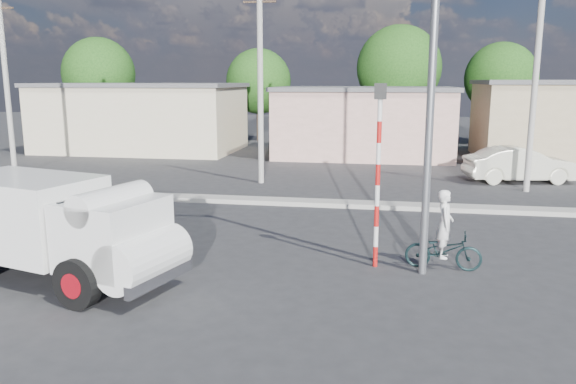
% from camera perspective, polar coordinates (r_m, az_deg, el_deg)
% --- Properties ---
extents(ground_plane, '(120.00, 120.00, 0.00)m').
position_cam_1_polar(ground_plane, '(12.91, -5.86, -8.83)').
color(ground_plane, '#2C2C2F').
rests_on(ground_plane, ground).
extents(median, '(40.00, 0.80, 0.16)m').
position_cam_1_polar(median, '(20.40, 0.27, -1.00)').
color(median, '#99968E').
rests_on(median, ground).
extents(truck, '(5.92, 3.42, 2.31)m').
position_cam_1_polar(truck, '(13.31, -22.19, -3.25)').
color(truck, black).
rests_on(truck, ground).
extents(bicycle, '(1.82, 0.76, 0.93)m').
position_cam_1_polar(bicycle, '(13.88, 15.50, -5.72)').
color(bicycle, black).
rests_on(bicycle, ground).
extents(cyclist, '(0.43, 0.62, 1.62)m').
position_cam_1_polar(cyclist, '(13.78, 15.58, -4.34)').
color(cyclist, white).
rests_on(cyclist, ground).
extents(car_cream, '(4.94, 2.49, 1.55)m').
position_cam_1_polar(car_cream, '(26.71, 22.52, 2.58)').
color(car_cream, beige).
rests_on(car_cream, ground).
extents(traffic_pole, '(0.28, 0.18, 4.36)m').
position_cam_1_polar(traffic_pole, '(13.27, 9.16, 3.21)').
color(traffic_pole, red).
rests_on(traffic_pole, ground).
extents(streetlight, '(2.34, 0.22, 9.00)m').
position_cam_1_polar(streetlight, '(12.87, 13.77, 13.36)').
color(streetlight, slate).
rests_on(streetlight, ground).
extents(building_row, '(37.80, 7.30, 4.44)m').
position_cam_1_polar(building_row, '(33.80, 6.20, 7.35)').
color(building_row, beige).
rests_on(building_row, ground).
extents(tree_row, '(34.13, 7.32, 8.10)m').
position_cam_1_polar(tree_row, '(40.65, 2.11, 11.86)').
color(tree_row, '#38281E').
rests_on(tree_row, ground).
extents(utility_poles, '(35.40, 0.24, 8.00)m').
position_cam_1_polar(utility_poles, '(23.64, 9.88, 10.27)').
color(utility_poles, '#99968E').
rests_on(utility_poles, ground).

